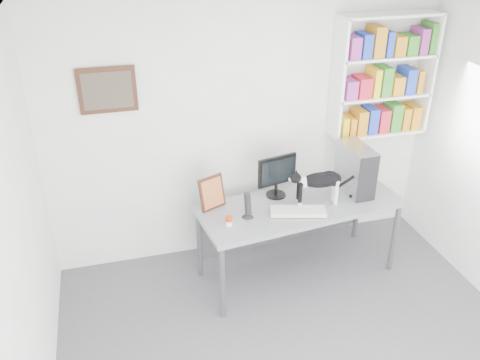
# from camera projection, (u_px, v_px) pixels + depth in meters

# --- Properties ---
(room) EXTENTS (4.01, 4.01, 2.70)m
(room) POSITION_uv_depth(u_px,v_px,m) (326.00, 240.00, 3.44)
(room) COLOR #4B4B50
(room) RESTS_ON ground
(bookshelf) EXTENTS (1.03, 0.28, 1.24)m
(bookshelf) POSITION_uv_depth(u_px,v_px,m) (383.00, 76.00, 5.11)
(bookshelf) COLOR white
(bookshelf) RESTS_ON room
(wall_art) EXTENTS (0.52, 0.04, 0.42)m
(wall_art) POSITION_uv_depth(u_px,v_px,m) (107.00, 90.00, 4.55)
(wall_art) COLOR #3F2114
(wall_art) RESTS_ON room
(desk) EXTENTS (2.05, 0.99, 0.82)m
(desk) POSITION_uv_depth(u_px,v_px,m) (298.00, 239.00, 5.10)
(desk) COLOR slate
(desk) RESTS_ON room
(monitor) EXTENTS (0.45, 0.28, 0.44)m
(monitor) POSITION_uv_depth(u_px,v_px,m) (277.00, 176.00, 4.94)
(monitor) COLOR black
(monitor) RESTS_ON desk
(keyboard) EXTENTS (0.55, 0.33, 0.04)m
(keyboard) POSITION_uv_depth(u_px,v_px,m) (298.00, 211.00, 4.74)
(keyboard) COLOR silver
(keyboard) RESTS_ON desk
(pc_tower) EXTENTS (0.23, 0.49, 0.49)m
(pc_tower) POSITION_uv_depth(u_px,v_px,m) (355.00, 169.00, 5.02)
(pc_tower) COLOR #B5B6BA
(pc_tower) RESTS_ON desk
(speaker) EXTENTS (0.13, 0.13, 0.26)m
(speaker) POSITION_uv_depth(u_px,v_px,m) (248.00, 205.00, 4.63)
(speaker) COLOR black
(speaker) RESTS_ON desk
(leaning_print) EXTENTS (0.28, 0.20, 0.33)m
(leaning_print) POSITION_uv_depth(u_px,v_px,m) (212.00, 192.00, 4.77)
(leaning_print) COLOR #3F2114
(leaning_print) RESTS_ON desk
(soup_can) EXTENTS (0.07, 0.07, 0.09)m
(soup_can) POSITION_uv_depth(u_px,v_px,m) (229.00, 221.00, 4.54)
(soup_can) COLOR #B62E0F
(soup_can) RESTS_ON desk
(cat) EXTENTS (0.59, 0.22, 0.35)m
(cat) POSITION_uv_depth(u_px,v_px,m) (319.00, 188.00, 4.81)
(cat) COLOR black
(cat) RESTS_ON desk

